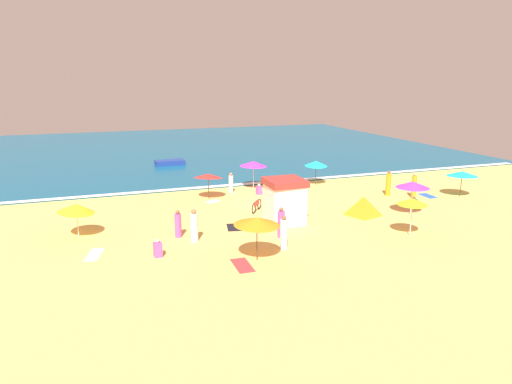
{
  "coord_description": "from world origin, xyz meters",
  "views": [
    {
      "loc": [
        -11.57,
        -28.77,
        8.52
      ],
      "look_at": [
        -1.03,
        0.72,
        0.8
      ],
      "focal_mm": 32.4,
      "sensor_mm": 36.0,
      "label": 1
    }
  ],
  "objects": [
    {
      "name": "ground_plane",
      "position": [
        0.0,
        0.0,
        0.0
      ],
      "size": [
        60.0,
        60.0,
        0.0
      ],
      "primitive_type": "plane",
      "color": "#EDBC60"
    },
    {
      "name": "beachgoer_0",
      "position": [
        0.03,
        3.0,
        0.35
      ],
      "size": [
        0.4,
        0.4,
        0.82
      ],
      "color": "#D84CA5",
      "rests_on": "ground_plane"
    },
    {
      "name": "beach_umbrella_4",
      "position": [
        -12.67,
        -2.63,
        1.63
      ],
      "size": [
        2.37,
        2.34,
        1.98
      ],
      "color": "silver",
      "rests_on": "ground_plane"
    },
    {
      "name": "beach_umbrella_6",
      "position": [
        7.39,
        -5.29,
        1.98
      ],
      "size": [
        2.56,
        2.56,
        2.18
      ],
      "color": "silver",
      "rests_on": "ground_plane"
    },
    {
      "name": "beach_towel_3",
      "position": [
        -3.8,
        2.14,
        0.01
      ],
      "size": [
        1.21,
        1.03,
        0.01
      ],
      "color": "white",
      "rests_on": "ground_plane"
    },
    {
      "name": "beachgoer_4",
      "position": [
        -7.47,
        -4.57,
        0.71
      ],
      "size": [
        0.43,
        0.43,
        1.54
      ],
      "color": "#D84CA5",
      "rests_on": "ground_plane"
    },
    {
      "name": "parked_bicycle",
      "position": [
        -1.67,
        -1.21,
        0.38
      ],
      "size": [
        1.18,
        1.46,
        0.76
      ],
      "color": "black",
      "rests_on": "ground_plane"
    },
    {
      "name": "beach_umbrella_0",
      "position": [
        -4.51,
        -9.16,
        1.95
      ],
      "size": [
        3.08,
        3.08,
        2.19
      ],
      "color": "#4C3823",
      "rests_on": "ground_plane"
    },
    {
      "name": "beach_towel_0",
      "position": [
        -5.38,
        -9.56,
        0.01
      ],
      "size": [
        0.83,
        1.82,
        0.01
      ],
      "color": "red",
      "rests_on": "ground_plane"
    },
    {
      "name": "beach_umbrella_5",
      "position": [
        4.69,
        -8.73,
        1.97
      ],
      "size": [
        1.96,
        1.96,
        2.15
      ],
      "color": "silver",
      "rests_on": "ground_plane"
    },
    {
      "name": "beachgoer_3",
      "position": [
        10.32,
        -1.81,
        0.89
      ],
      "size": [
        0.43,
        0.43,
        1.88
      ],
      "color": "orange",
      "rests_on": "ground_plane"
    },
    {
      "name": "beach_umbrella_3",
      "position": [
        -3.86,
        3.02,
        1.71
      ],
      "size": [
        2.92,
        2.92,
        1.98
      ],
      "color": "#4C3823",
      "rests_on": "ground_plane"
    },
    {
      "name": "beach_umbrella_1",
      "position": [
        0.22,
        4.81,
        2.03
      ],
      "size": [
        2.88,
        2.87,
        2.26
      ],
      "color": "silver",
      "rests_on": "ground_plane"
    },
    {
      "name": "ocean_water",
      "position": [
        0.0,
        28.0,
        0.05
      ],
      "size": [
        60.0,
        44.0,
        0.1
      ],
      "primitive_type": "cube",
      "color": "#0F567A",
      "rests_on": "ground_plane"
    },
    {
      "name": "beach_towel_2",
      "position": [
        11.74,
        -1.68,
        0.01
      ],
      "size": [
        0.9,
        1.61,
        0.01
      ],
      "color": "blue",
      "rests_on": "ground_plane"
    },
    {
      "name": "beachgoer_7",
      "position": [
        -2.7,
        -8.19,
        0.82
      ],
      "size": [
        0.42,
        0.42,
        1.77
      ],
      "color": "white",
      "rests_on": "ground_plane"
    },
    {
      "name": "beach_tent",
      "position": [
        4.41,
        -4.42,
        0.63
      ],
      "size": [
        2.37,
        2.31,
        1.25
      ],
      "color": "orange",
      "rests_on": "ground_plane"
    },
    {
      "name": "beachgoer_2",
      "position": [
        -6.78,
        -5.55,
        0.84
      ],
      "size": [
        0.48,
        0.48,
        1.81
      ],
      "color": "white",
      "rests_on": "ground_plane"
    },
    {
      "name": "wave_breaker_foam",
      "position": [
        0.0,
        6.3,
        0.1
      ],
      "size": [
        57.0,
        0.7,
        0.01
      ],
      "primitive_type": "cube",
      "color": "white",
      "rests_on": "ocean_water"
    },
    {
      "name": "beachgoer_8",
      "position": [
        -1.81,
        4.23,
        0.74
      ],
      "size": [
        0.46,
        0.46,
        1.57
      ],
      "color": "white",
      "rests_on": "ground_plane"
    },
    {
      "name": "beachgoer_6",
      "position": [
        -2.14,
        -6.49,
        0.79
      ],
      "size": [
        0.42,
        0.42,
        1.7
      ],
      "color": "#D84CA5",
      "rests_on": "ground_plane"
    },
    {
      "name": "small_boat_0",
      "position": [
        -4.37,
        17.01,
        0.34
      ],
      "size": [
        2.91,
        1.46,
        0.48
      ],
      "color": "navy",
      "rests_on": "ocean_water"
    },
    {
      "name": "beach_umbrella_2",
      "position": [
        5.54,
        4.5,
        1.78
      ],
      "size": [
        2.08,
        2.1,
        2.05
      ],
      "color": "#4C3823",
      "rests_on": "ground_plane"
    },
    {
      "name": "beach_umbrella_7",
      "position": [
        13.94,
        -2.55,
        1.71
      ],
      "size": [
        2.6,
        2.6,
        1.93
      ],
      "color": "#4C3823",
      "rests_on": "ground_plane"
    },
    {
      "name": "beach_towel_4",
      "position": [
        -4.05,
        -4.0,
        0.01
      ],
      "size": [
        1.16,
        1.6,
        0.01
      ],
      "color": "black",
      "rests_on": "ground_plane"
    },
    {
      "name": "beachgoer_5",
      "position": [
        -8.95,
        -7.12,
        0.4
      ],
      "size": [
        0.4,
        0.4,
        0.93
      ],
      "color": "#D84CA5",
      "rests_on": "ground_plane"
    },
    {
      "name": "beach_towel_1",
      "position": [
        -11.9,
        -5.79,
        0.01
      ],
      "size": [
        1.06,
        1.84,
        0.01
      ],
      "color": "white",
      "rests_on": "ground_plane"
    },
    {
      "name": "beachgoer_1",
      "position": [
        8.97,
        -0.59,
        0.9
      ],
      "size": [
        0.37,
        0.37,
        1.91
      ],
      "color": "orange",
      "rests_on": "ground_plane"
    },
    {
      "name": "beachgoer_9",
      "position": [
        8.68,
        -3.95,
        0.32
      ],
      "size": [
        0.51,
        0.51,
        0.77
      ],
      "color": "green",
      "rests_on": "ground_plane"
    },
    {
      "name": "lifeguard_cabana",
      "position": [
        -0.91,
        -4.08,
        1.38
      ],
      "size": [
        2.24,
        2.26,
        2.71
      ],
      "color": "white",
      "rests_on": "ground_plane"
    }
  ]
}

